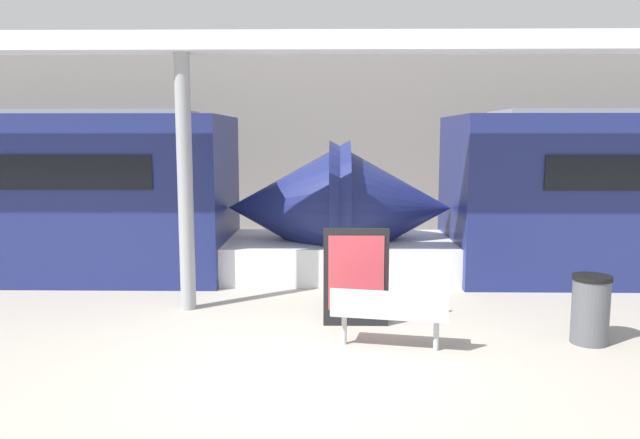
# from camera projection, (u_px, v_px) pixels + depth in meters

# --- Properties ---
(ground_plane) EXTENTS (60.00, 60.00, 0.00)m
(ground_plane) POSITION_uv_depth(u_px,v_px,m) (296.00, 371.00, 7.28)
(ground_plane) COLOR #A8A093
(station_wall) EXTENTS (56.00, 0.20, 5.00)m
(station_wall) POSITION_uv_depth(u_px,v_px,m) (316.00, 144.00, 17.00)
(station_wall) COLOR gray
(station_wall) RESTS_ON ground_plane
(bench_near) EXTENTS (1.54, 0.71, 0.79)m
(bench_near) POSITION_uv_depth(u_px,v_px,m) (389.00, 312.00, 7.95)
(bench_near) COLOR #ADB2B7
(bench_near) RESTS_ON ground_plane
(trash_bin) EXTENTS (0.50, 0.50, 0.91)m
(trash_bin) POSITION_uv_depth(u_px,v_px,m) (590.00, 309.00, 8.19)
(trash_bin) COLOR #4C4F54
(trash_bin) RESTS_ON ground_plane
(poster_board) EXTENTS (0.93, 0.07, 1.42)m
(poster_board) POSITION_uv_depth(u_px,v_px,m) (356.00, 277.00, 8.91)
(poster_board) COLOR black
(poster_board) RESTS_ON ground_plane
(support_column_near) EXTENTS (0.24, 0.24, 3.96)m
(support_column_near) POSITION_uv_depth(u_px,v_px,m) (185.00, 184.00, 9.62)
(support_column_near) COLOR gray
(support_column_near) RESTS_ON ground_plane
(canopy_beam) EXTENTS (28.00, 0.60, 0.28)m
(canopy_beam) POSITION_uv_depth(u_px,v_px,m) (181.00, 43.00, 9.33)
(canopy_beam) COLOR silver
(canopy_beam) RESTS_ON support_column_near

